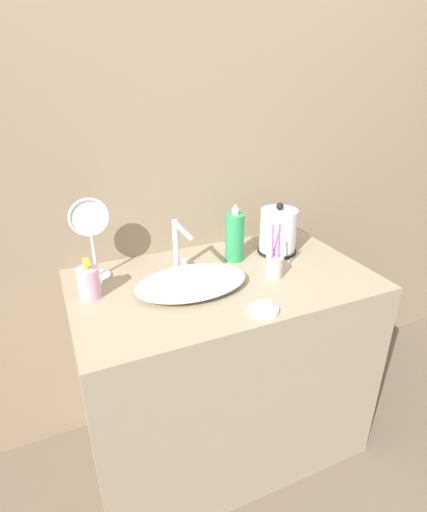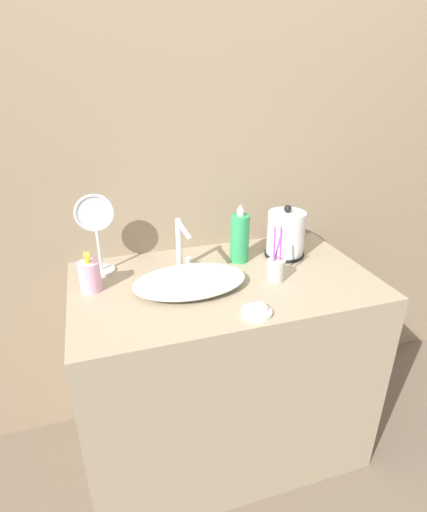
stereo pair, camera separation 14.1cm
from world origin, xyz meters
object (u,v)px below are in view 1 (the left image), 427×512
Objects in this scene: faucet at (179,244)px; vanity_mirror at (91,234)px; shampoo_bottle at (235,237)px; lotion_bottle at (89,282)px; electric_kettle at (278,233)px; toothbrush_cup at (274,265)px.

vanity_mirror reaches higher than faucet.
vanity_mirror reaches higher than shampoo_bottle.
faucet reaches higher than lotion_bottle.
lotion_bottle is (-0.77, -0.06, -0.03)m from electric_kettle.
shampoo_bottle is at bearing 6.67° from lotion_bottle.
toothbrush_cup is (-0.13, -0.18, -0.04)m from electric_kettle.
electric_kettle is at bearing -2.07° from shampoo_bottle.
electric_kettle is 0.23m from toothbrush_cup.
vanity_mirror reaches higher than electric_kettle.
vanity_mirror is (0.04, 0.13, 0.12)m from lotion_bottle.
vanity_mirror is at bearing 156.97° from toothbrush_cup.
faucet is 0.95× the size of toothbrush_cup.
shampoo_bottle is at bearing 4.89° from faucet.
toothbrush_cup is 0.70× the size of vanity_mirror.
lotion_bottle is 0.61× the size of shampoo_bottle.
faucet is at bearing -175.11° from shampoo_bottle.
faucet is at bearing -178.24° from electric_kettle.
toothbrush_cup is at bearing -124.82° from electric_kettle.
electric_kettle is (0.44, 0.01, -0.03)m from faucet.
lotion_bottle is (-0.64, 0.12, 0.01)m from toothbrush_cup.
shampoo_bottle is (-0.07, 0.19, 0.05)m from toothbrush_cup.
faucet is 0.86× the size of shampoo_bottle.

